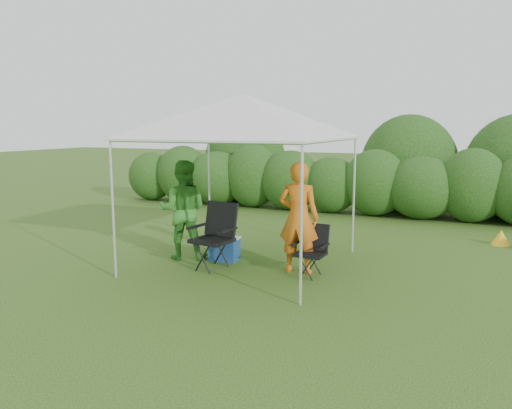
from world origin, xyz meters
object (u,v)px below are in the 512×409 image
at_px(canopy, 244,117).
at_px(chair_right, 312,247).
at_px(man, 299,218).
at_px(woman, 183,210).
at_px(cooler, 225,249).
at_px(chair_left, 216,231).

xyz_separation_m(canopy, chair_right, (1.24, -0.18, -2.00)).
bearing_deg(man, canopy, -8.86).
bearing_deg(woman, man, 158.09).
xyz_separation_m(woman, cooler, (0.73, 0.15, -0.66)).
bearing_deg(man, chair_left, 9.47).
distance_m(man, woman, 2.13).
height_order(canopy, chair_right, canopy).
bearing_deg(chair_right, cooler, 174.64).
distance_m(chair_right, woman, 2.42).
height_order(chair_right, woman, woman).
xyz_separation_m(chair_right, cooler, (-1.66, 0.24, -0.25)).
distance_m(canopy, woman, 1.96).
distance_m(woman, cooler, 0.99).
relative_size(canopy, chair_left, 2.88).
relative_size(man, cooler, 3.43).
distance_m(canopy, chair_left, 1.92).
relative_size(chair_right, chair_left, 0.75).
bearing_deg(chair_left, man, 21.31).
height_order(chair_right, man, man).
bearing_deg(chair_left, cooler, 108.60).
bearing_deg(chair_right, canopy, 174.49).
xyz_separation_m(chair_right, woman, (-2.38, 0.08, 0.41)).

